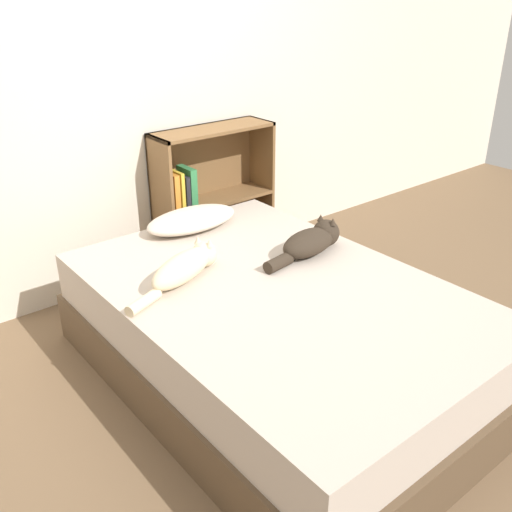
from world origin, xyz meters
name	(u,v)px	position (x,y,z in m)	size (l,w,h in m)	color
ground_plane	(275,376)	(0.00, 0.00, 0.00)	(8.00, 8.00, 0.00)	brown
wall_back	(119,73)	(0.00, 1.34, 1.25)	(8.00, 0.06, 2.50)	silver
bed	(276,334)	(0.00, 0.00, 0.24)	(1.31, 1.94, 0.48)	brown
pillow	(192,220)	(0.08, 0.80, 0.53)	(0.53, 0.28, 0.10)	beige
cat_light	(185,266)	(-0.26, 0.32, 0.54)	(0.57, 0.29, 0.14)	beige
cat_dark	(312,241)	(0.37, 0.17, 0.54)	(0.51, 0.21, 0.16)	#33281E
bookshelf	(207,196)	(0.46, 1.20, 0.47)	(0.78, 0.26, 0.91)	brown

